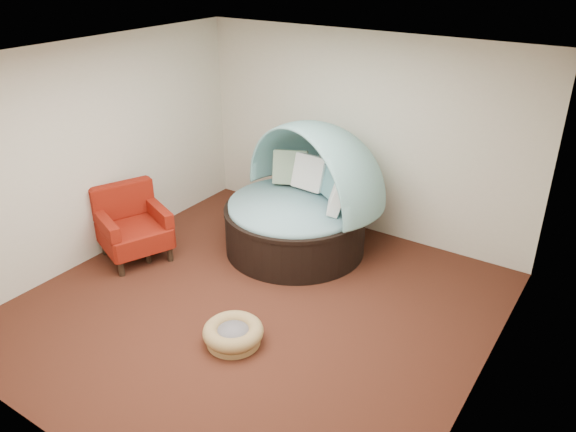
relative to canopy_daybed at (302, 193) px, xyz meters
The scene contains 10 objects.
floor 1.74m from the canopy_daybed, 77.56° to the right, with size 5.00×5.00×0.00m, color #492214.
wall_back 1.20m from the canopy_daybed, 71.47° to the left, with size 5.00×5.00×0.00m, color beige.
wall_front 4.06m from the canopy_daybed, 85.26° to the right, with size 5.00×5.00×0.00m, color beige.
wall_left 2.71m from the canopy_daybed, 145.17° to the right, with size 5.00×5.00×0.00m, color beige.
wall_right 3.26m from the canopy_daybed, 28.03° to the right, with size 5.00×5.00×0.00m, color beige.
ceiling 2.52m from the canopy_daybed, 77.56° to the right, with size 5.00×5.00×0.00m, color white.
canopy_daybed is the anchor object (origin of this frame).
pet_basket 2.33m from the canopy_daybed, 76.38° to the right, with size 0.78×0.78×0.22m.
red_armchair 2.28m from the canopy_daybed, 139.97° to the right, with size 1.08×1.08×0.97m.
side_table 2.21m from the canopy_daybed, 140.73° to the right, with size 0.59×0.59×0.46m.
Camera 1 is at (3.29, -4.28, 3.80)m, focal length 35.00 mm.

